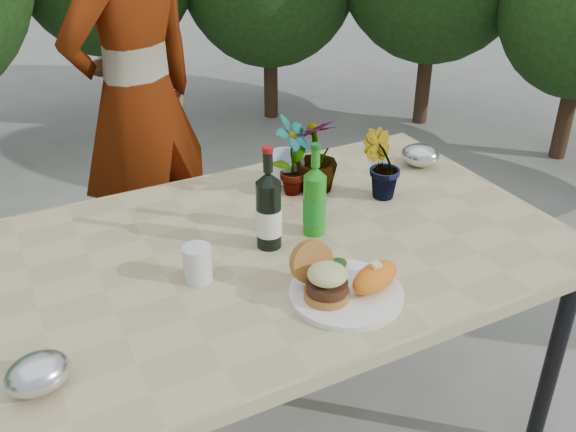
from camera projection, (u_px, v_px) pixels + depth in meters
name	position (u px, v px, depth m)	size (l,w,h in m)	color
patio_table	(275.00, 262.00, 1.79)	(1.60, 1.00, 0.75)	tan
dinner_plate	(346.00, 294.00, 1.56)	(0.28, 0.28, 0.01)	white
burger_stack	(323.00, 278.00, 1.52)	(0.11, 0.16, 0.11)	#B7722D
sweet_potato	(375.00, 277.00, 1.55)	(0.15, 0.08, 0.06)	orange
grilled_veg	(333.00, 266.00, 1.62)	(0.08, 0.05, 0.03)	olive
wine_bottle	(269.00, 211.00, 1.71)	(0.07, 0.07, 0.29)	black
sparkling_water	(315.00, 201.00, 1.77)	(0.07, 0.07, 0.27)	#1D8A19
plastic_cup	(198.00, 264.00, 1.60)	(0.07, 0.07, 0.10)	silver
seedling_left	(292.00, 157.00, 1.97)	(0.14, 0.09, 0.26)	#24581E
seedling_mid	(381.00, 165.00, 1.96)	(0.12, 0.10, 0.22)	#215D20
seedling_right	(316.00, 155.00, 1.99)	(0.14, 0.14, 0.24)	#24561D
blue_bowl	(286.00, 169.00, 2.07)	(0.13, 0.13, 0.10)	white
foil_packet_left	(38.00, 373.00, 1.27)	(0.13, 0.11, 0.08)	silver
foil_packet_right	(420.00, 155.00, 2.19)	(0.13, 0.11, 0.08)	silver
person	(138.00, 101.00, 2.49)	(0.62, 0.41, 1.70)	#94684A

